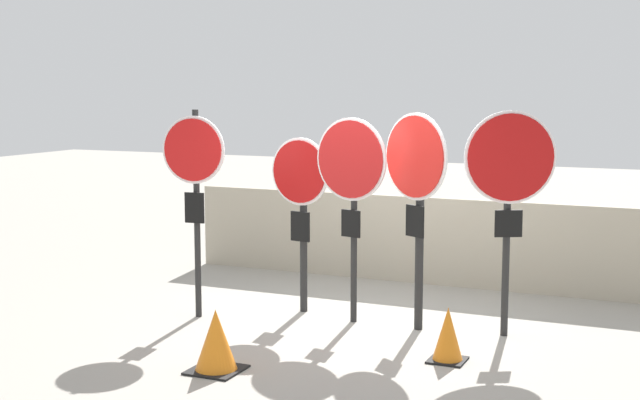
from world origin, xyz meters
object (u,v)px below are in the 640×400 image
Objects in this scene: stop_sign_3 at (417,181)px; traffic_cone_1 at (448,335)px; stop_sign_1 at (301,193)px; stop_sign_0 at (194,172)px; traffic_cone_0 at (216,341)px; stop_sign_4 at (510,177)px; stop_sign_2 at (351,177)px.

traffic_cone_1 is at bearing -26.25° from stop_sign_3.
stop_sign_0 is at bearing -134.50° from stop_sign_1.
traffic_cone_1 is (1.82, 1.12, -0.03)m from traffic_cone_0.
stop_sign_1 is 2.35m from stop_sign_4.
traffic_cone_0 is at bearing -75.20° from stop_sign_1.
stop_sign_0 is at bearing 163.38° from stop_sign_4.
stop_sign_3 is at bearing 6.60° from stop_sign_0.
stop_sign_0 reaches higher than traffic_cone_1.
stop_sign_3 is at bearing 2.23° from stop_sign_1.
stop_sign_3 is 2.69m from traffic_cone_0.
traffic_cone_0 is at bearing -91.53° from stop_sign_3.
stop_sign_0 reaches higher than traffic_cone_0.
stop_sign_2 is at bearing 157.11° from stop_sign_4.
stop_sign_4 is 4.48× the size of traffic_cone_1.
stop_sign_4 is 1.76m from traffic_cone_1.
stop_sign_1 is 0.87× the size of stop_sign_3.
traffic_cone_0 is (1.14, -1.52, -1.34)m from stop_sign_0.
traffic_cone_1 is at bearing -134.64° from stop_sign_4.
stop_sign_3 is 4.42× the size of traffic_cone_1.
stop_sign_3 is (2.36, 0.49, -0.05)m from stop_sign_0.
stop_sign_1 is 0.89× the size of stop_sign_2.
stop_sign_1 is at bearing 151.16° from stop_sign_4.
traffic_cone_0 reaches higher than traffic_cone_1.
stop_sign_3 is at bearing 58.93° from traffic_cone_0.
stop_sign_1 is at bearing 94.83° from traffic_cone_0.
stop_sign_3 is 0.94m from stop_sign_4.
traffic_cone_1 is (1.33, -0.90, -1.34)m from stop_sign_2.
stop_sign_2 is (1.64, 0.49, -0.03)m from stop_sign_0.
stop_sign_0 is 4.45× the size of traffic_cone_1.
stop_sign_2 is at bearing 76.27° from traffic_cone_0.
stop_sign_4 is at bearing 17.80° from stop_sign_2.
stop_sign_3 reaches higher than traffic_cone_0.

